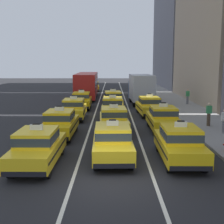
% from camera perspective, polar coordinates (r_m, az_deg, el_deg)
% --- Properties ---
extents(ground_plane, '(160.00, 160.00, 0.00)m').
position_cam_1_polar(ground_plane, '(12.09, 0.45, -12.92)').
color(ground_plane, '#232326').
extents(lane_stripe_left_center, '(0.14, 80.00, 0.01)m').
position_cam_1_polar(lane_stripe_left_center, '(31.57, -2.60, 0.93)').
color(lane_stripe_left_center, silver).
rests_on(lane_stripe_left_center, ground).
extents(lane_stripe_center_right, '(0.14, 80.00, 0.01)m').
position_cam_1_polar(lane_stripe_center_right, '(31.57, 3.21, 0.93)').
color(lane_stripe_center_right, silver).
rests_on(lane_stripe_center_right, ground).
extents(sidewalk_curb, '(4.00, 90.00, 0.15)m').
position_cam_1_polar(sidewalk_curb, '(27.55, 15.47, -0.47)').
color(sidewalk_curb, gray).
rests_on(sidewalk_curb, ground).
extents(taxi_left_nearest, '(1.85, 4.57, 1.96)m').
position_cam_1_polar(taxi_left_nearest, '(13.95, -13.61, -6.33)').
color(taxi_left_nearest, black).
rests_on(taxi_left_nearest, ground).
extents(taxi_left_second, '(1.85, 4.57, 1.96)m').
position_cam_1_polar(taxi_left_second, '(19.07, -9.55, -2.02)').
color(taxi_left_second, black).
rests_on(taxi_left_second, ground).
extents(taxi_left_third, '(1.92, 4.60, 1.96)m').
position_cam_1_polar(taxi_left_third, '(24.92, -7.00, 0.68)').
color(taxi_left_third, black).
rests_on(taxi_left_third, ground).
extents(taxi_left_fourth, '(1.92, 4.60, 1.96)m').
position_cam_1_polar(taxi_left_fourth, '(30.51, -5.54, 2.27)').
color(taxi_left_fourth, black).
rests_on(taxi_left_fourth, ground).
extents(bus_left_fifth, '(2.74, 11.25, 3.22)m').
position_cam_1_polar(bus_left_fifth, '(39.91, -4.53, 5.28)').
color(bus_left_fifth, black).
rests_on(bus_left_fifth, ground).
extents(taxi_left_sixth, '(2.04, 4.65, 1.96)m').
position_cam_1_polar(taxi_left_sixth, '(48.91, -3.33, 4.91)').
color(taxi_left_sixth, black).
rests_on(taxi_left_sixth, ground).
extents(taxi_center_nearest, '(1.94, 4.61, 1.96)m').
position_cam_1_polar(taxi_center_nearest, '(14.44, 0.29, -5.53)').
color(taxi_center_nearest, black).
rests_on(taxi_center_nearest, ground).
extents(taxi_center_second, '(1.98, 4.62, 1.96)m').
position_cam_1_polar(taxi_center_second, '(19.99, 0.51, -1.37)').
color(taxi_center_second, black).
rests_on(taxi_center_second, ground).
extents(taxi_center_third, '(1.87, 4.58, 1.96)m').
position_cam_1_polar(taxi_center_third, '(25.74, 0.33, 1.02)').
color(taxi_center_third, black).
rests_on(taxi_center_third, ground).
extents(taxi_center_fourth, '(2.04, 4.64, 1.96)m').
position_cam_1_polar(taxi_center_fourth, '(31.38, 0.39, 2.50)').
color(taxi_center_fourth, black).
rests_on(taxi_center_fourth, ground).
extents(taxi_right_nearest, '(1.86, 4.57, 1.96)m').
position_cam_1_polar(taxi_right_nearest, '(14.50, 12.84, -5.70)').
color(taxi_right_nearest, black).
rests_on(taxi_right_nearest, ground).
extents(taxi_right_second, '(1.84, 4.57, 1.96)m').
position_cam_1_polar(taxi_right_second, '(20.71, 9.78, -1.13)').
color(taxi_right_second, black).
rests_on(taxi_right_second, ground).
extents(taxi_right_third, '(2.04, 4.64, 1.96)m').
position_cam_1_polar(taxi_right_third, '(26.57, 7.23, 1.20)').
color(taxi_right_third, black).
rests_on(taxi_right_third, ground).
extents(box_truck_right_fourth, '(2.47, 7.03, 3.27)m').
position_cam_1_polar(box_truck_right_fourth, '(34.02, 5.61, 4.51)').
color(box_truck_right_fourth, black).
rests_on(box_truck_right_fourth, ground).
extents(taxi_right_fifth, '(1.85, 4.57, 1.96)m').
position_cam_1_polar(taxi_right_fifth, '(41.73, 4.75, 4.15)').
color(taxi_right_fifth, black).
rests_on(taxi_right_fifth, ground).
extents(pedestrian_by_storefront, '(0.36, 0.24, 1.64)m').
position_cam_1_polar(pedestrian_by_storefront, '(22.40, 17.99, -0.41)').
color(pedestrian_by_storefront, '#473828').
rests_on(pedestrian_by_storefront, sidewalk_curb).
extents(pedestrian_trailing, '(0.36, 0.24, 1.61)m').
position_cam_1_polar(pedestrian_trailing, '(33.68, 14.27, 2.83)').
color(pedestrian_trailing, slate).
rests_on(pedestrian_trailing, sidewalk_curb).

